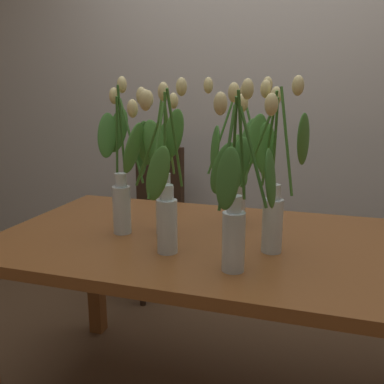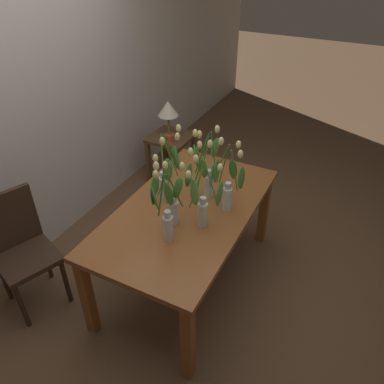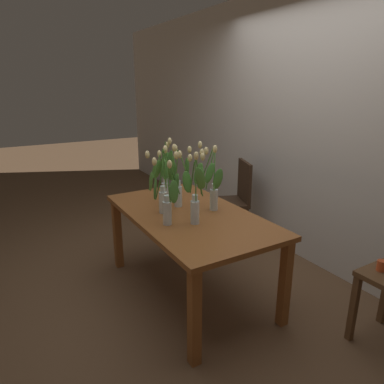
# 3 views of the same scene
# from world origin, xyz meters

# --- Properties ---
(ground_plane) EXTENTS (18.00, 18.00, 0.00)m
(ground_plane) POSITION_xyz_m (0.00, 0.00, 0.00)
(ground_plane) COLOR brown
(room_wall_rear) EXTENTS (9.00, 0.10, 2.70)m
(room_wall_rear) POSITION_xyz_m (0.00, 1.39, 1.35)
(room_wall_rear) COLOR beige
(room_wall_rear) RESTS_ON ground
(dining_table) EXTENTS (1.60, 0.90, 0.74)m
(dining_table) POSITION_xyz_m (0.00, 0.00, 0.65)
(dining_table) COLOR brown
(dining_table) RESTS_ON ground
(tulip_vase_0) EXTENTS (0.27, 0.16, 0.58)m
(tulip_vase_0) POSITION_xyz_m (0.05, 0.18, 0.95)
(tulip_vase_0) COLOR silver
(tulip_vase_0) RESTS_ON dining_table
(tulip_vase_1) EXTENTS (0.24, 0.17, 0.58)m
(tulip_vase_1) POSITION_xyz_m (-0.34, -0.03, 0.96)
(tulip_vase_1) COLOR silver
(tulip_vase_1) RESTS_ON dining_table
(tulip_vase_2) EXTENTS (0.25, 0.18, 0.57)m
(tulip_vase_2) POSITION_xyz_m (0.20, -0.06, 0.98)
(tulip_vase_2) COLOR silver
(tulip_vase_2) RESTS_ON dining_table
(tulip_vase_3) EXTENTS (0.24, 0.27, 0.56)m
(tulip_vase_3) POSITION_xyz_m (0.13, -0.25, 0.96)
(tulip_vase_3) COLOR silver
(tulip_vase_3) RESTS_ON dining_table
(tulip_vase_4) EXTENTS (0.13, 0.20, 0.53)m
(tulip_vase_4) POSITION_xyz_m (-0.21, 0.02, 0.92)
(tulip_vase_4) COLOR silver
(tulip_vase_4) RESTS_ON dining_table
(tulip_vase_5) EXTENTS (0.23, 0.25, 0.57)m
(tulip_vase_5) POSITION_xyz_m (-0.13, -0.18, 0.98)
(tulip_vase_5) COLOR silver
(tulip_vase_5) RESTS_ON dining_table
(dining_chair) EXTENTS (0.52, 0.52, 0.93)m
(dining_chair) POSITION_xyz_m (-0.69, 1.01, 0.52)
(dining_chair) COLOR #382619
(dining_chair) RESTS_ON ground
(pillar_candle) EXTENTS (0.06, 0.06, 0.07)m
(pillar_candle) POSITION_xyz_m (1.18, 0.82, 0.59)
(pillar_candle) COLOR #CC4C23
(pillar_candle) RESTS_ON side_table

